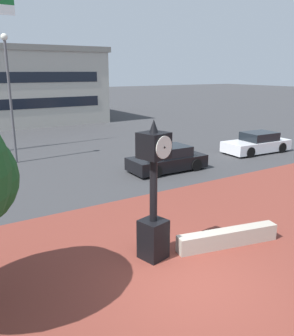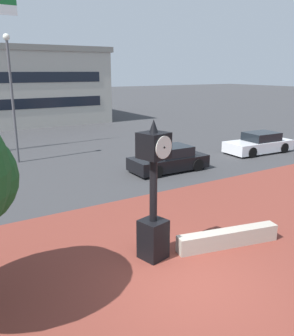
{
  "view_description": "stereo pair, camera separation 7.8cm",
  "coord_description": "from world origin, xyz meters",
  "px_view_note": "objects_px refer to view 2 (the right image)",
  "views": [
    {
      "loc": [
        -5.05,
        -6.01,
        5.03
      ],
      "look_at": [
        -0.11,
        1.77,
        2.51
      ],
      "focal_mm": 38.12,
      "sensor_mm": 36.0,
      "label": 1
    },
    {
      "loc": [
        -4.98,
        -6.05,
        5.03
      ],
      "look_at": [
        -0.11,
        1.77,
        2.51
      ],
      "focal_mm": 38.12,
      "sensor_mm": 36.0,
      "label": 2
    }
  ],
  "objects_px": {
    "street_clock": "(153,200)",
    "car_street_far": "(259,144)",
    "car_street_near": "(169,160)",
    "street_lamp_post": "(11,87)"
  },
  "relations": [
    {
      "from": "street_clock",
      "to": "car_street_far",
      "type": "height_order",
      "value": "street_clock"
    },
    {
      "from": "street_clock",
      "to": "street_lamp_post",
      "type": "distance_m",
      "value": 13.29
    },
    {
      "from": "car_street_near",
      "to": "car_street_far",
      "type": "xyz_separation_m",
      "value": [
        7.27,
        0.45,
        0.0
      ]
    },
    {
      "from": "street_lamp_post",
      "to": "street_clock",
      "type": "bearing_deg",
      "value": -86.96
    },
    {
      "from": "street_clock",
      "to": "street_lamp_post",
      "type": "height_order",
      "value": "street_lamp_post"
    },
    {
      "from": "street_clock",
      "to": "street_lamp_post",
      "type": "xyz_separation_m",
      "value": [
        -0.69,
        13.03,
        2.5
      ]
    },
    {
      "from": "car_street_near",
      "to": "car_street_far",
      "type": "relative_size",
      "value": 0.91
    },
    {
      "from": "car_street_near",
      "to": "street_lamp_post",
      "type": "bearing_deg",
      "value": 47.52
    },
    {
      "from": "car_street_near",
      "to": "street_lamp_post",
      "type": "height_order",
      "value": "street_lamp_post"
    },
    {
      "from": "car_street_far",
      "to": "car_street_near",
      "type": "bearing_deg",
      "value": 96.63
    }
  ]
}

